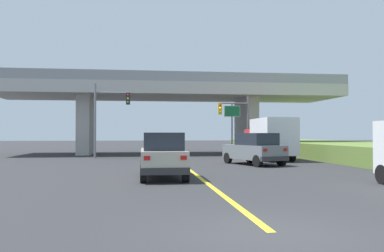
{
  "coord_description": "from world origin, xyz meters",
  "views": [
    {
      "loc": [
        -2.55,
        -7.6,
        1.96
      ],
      "look_at": [
        0.38,
        15.75,
        2.44
      ],
      "focal_mm": 36.87,
      "sensor_mm": 36.0,
      "label": 1
    }
  ],
  "objects_px": {
    "traffic_signal_nearside": "(238,118)",
    "traffic_signal_farside": "(106,111)",
    "suv_lead": "(163,155)",
    "suv_crossing": "(254,149)",
    "box_truck": "(270,138)",
    "highway_sign": "(232,118)"
  },
  "relations": [
    {
      "from": "box_truck",
      "to": "highway_sign",
      "type": "height_order",
      "value": "highway_sign"
    },
    {
      "from": "traffic_signal_nearside",
      "to": "traffic_signal_farside",
      "type": "xyz_separation_m",
      "value": [
        -10.92,
        -0.25,
        0.5
      ]
    },
    {
      "from": "traffic_signal_nearside",
      "to": "traffic_signal_farside",
      "type": "bearing_deg",
      "value": -178.7
    },
    {
      "from": "suv_lead",
      "to": "traffic_signal_farside",
      "type": "height_order",
      "value": "traffic_signal_farside"
    },
    {
      "from": "traffic_signal_nearside",
      "to": "highway_sign",
      "type": "xyz_separation_m",
      "value": [
        0.27,
        3.25,
        0.18
      ]
    },
    {
      "from": "highway_sign",
      "to": "suv_crossing",
      "type": "bearing_deg",
      "value": -95.93
    },
    {
      "from": "suv_crossing",
      "to": "suv_lead",
      "type": "bearing_deg",
      "value": -151.2
    },
    {
      "from": "box_truck",
      "to": "traffic_signal_nearside",
      "type": "height_order",
      "value": "traffic_signal_nearside"
    },
    {
      "from": "traffic_signal_nearside",
      "to": "traffic_signal_farside",
      "type": "relative_size",
      "value": 0.86
    },
    {
      "from": "box_truck",
      "to": "highway_sign",
      "type": "xyz_separation_m",
      "value": [
        -1.3,
        7.05,
        1.86
      ]
    },
    {
      "from": "traffic_signal_farside",
      "to": "highway_sign",
      "type": "height_order",
      "value": "traffic_signal_farside"
    },
    {
      "from": "suv_crossing",
      "to": "highway_sign",
      "type": "distance_m",
      "value": 11.79
    },
    {
      "from": "suv_lead",
      "to": "suv_crossing",
      "type": "xyz_separation_m",
      "value": [
        6.2,
        6.84,
        -0.0
      ]
    },
    {
      "from": "highway_sign",
      "to": "traffic_signal_farside",
      "type": "bearing_deg",
      "value": -162.63
    },
    {
      "from": "traffic_signal_nearside",
      "to": "highway_sign",
      "type": "bearing_deg",
      "value": 85.33
    },
    {
      "from": "suv_lead",
      "to": "traffic_signal_farside",
      "type": "bearing_deg",
      "value": 104.4
    },
    {
      "from": "suv_lead",
      "to": "box_truck",
      "type": "distance_m",
      "value": 14.24
    },
    {
      "from": "traffic_signal_nearside",
      "to": "highway_sign",
      "type": "distance_m",
      "value": 3.27
    },
    {
      "from": "suv_lead",
      "to": "suv_crossing",
      "type": "height_order",
      "value": "same"
    },
    {
      "from": "traffic_signal_nearside",
      "to": "box_truck",
      "type": "bearing_deg",
      "value": -67.5
    },
    {
      "from": "box_truck",
      "to": "traffic_signal_farside",
      "type": "xyz_separation_m",
      "value": [
        -12.49,
        3.54,
        2.18
      ]
    },
    {
      "from": "suv_lead",
      "to": "box_truck",
      "type": "xyz_separation_m",
      "value": [
        8.69,
        11.26,
        0.61
      ]
    }
  ]
}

